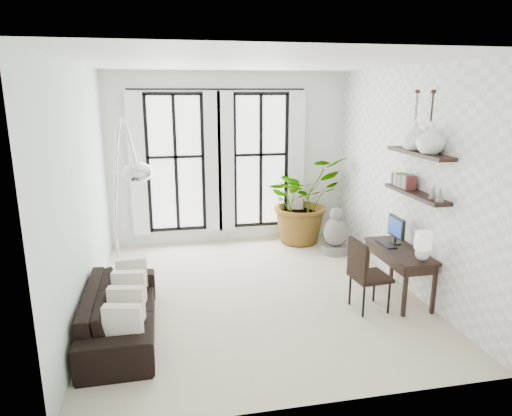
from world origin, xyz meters
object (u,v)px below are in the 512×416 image
object	(u,v)px
desk	(402,253)
arc_lamp	(123,166)
sofa	(120,311)
buddha	(335,234)
desk_chair	(365,271)
plant	(302,200)

from	to	relation	value
desk	arc_lamp	bearing A→B (deg)	174.60
sofa	buddha	distance (m)	4.16
sofa	desk	distance (m)	3.77
desk	arc_lamp	size ratio (longest dim) A/B	0.48
sofa	buddha	world-z (taller)	buddha
desk	arc_lamp	xyz separation A→B (m)	(-3.64, 0.34, 1.27)
arc_lamp	buddha	world-z (taller)	arc_lamp
buddha	arc_lamp	bearing A→B (deg)	-154.98
buddha	desk_chair	bearing A→B (deg)	-101.29
desk_chair	arc_lamp	size ratio (longest dim) A/B	0.38
arc_lamp	buddha	bearing A→B (deg)	25.02
plant	desk_chair	distance (m)	2.96
desk	desk_chair	xyz separation A→B (m)	(-0.64, -0.21, -0.13)
desk_chair	plant	bearing A→B (deg)	84.46
plant	desk_chair	bearing A→B (deg)	-90.51
buddha	sofa	bearing A→B (deg)	-148.45
desk	arc_lamp	distance (m)	3.87
desk	desk_chair	world-z (taller)	desk
desk	buddha	world-z (taller)	desk
plant	desk	size ratio (longest dim) A/B	1.37
buddha	desk	bearing A→B (deg)	-84.00
arc_lamp	buddha	distance (m)	4.12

